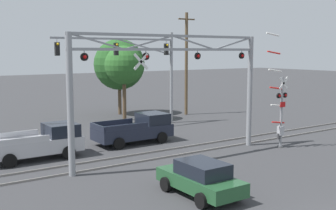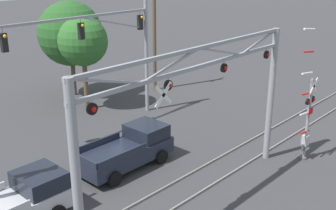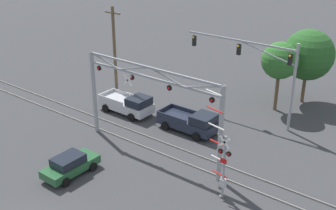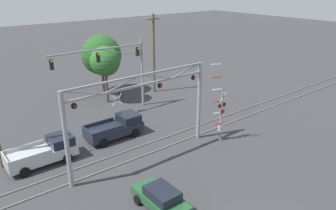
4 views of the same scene
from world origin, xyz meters
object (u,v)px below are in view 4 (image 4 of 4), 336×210
pickup_truck_lead (117,127)px  background_tree_beyond_span (101,55)px  pickup_truck_following (45,152)px  crossing_signal_mast (221,115)px  crossing_gantry (141,107)px  utility_pole_right (154,53)px  sedan_waiting (161,198)px  background_tree_far_left_verge (105,62)px  traffic_signal_span (121,63)px

pickup_truck_lead → background_tree_beyond_span: size_ratio=0.71×
pickup_truck_following → crossing_signal_mast: bearing=-23.5°
crossing_gantry → utility_pole_right: (10.37, 12.65, 0.55)m
crossing_signal_mast → pickup_truck_following: bearing=156.5°
crossing_gantry → crossing_signal_mast: crossing_signal_mast is taller
crossing_gantry → crossing_signal_mast: (6.94, -1.52, -1.96)m
sedan_waiting → background_tree_beyond_span: (7.81, 21.85, 3.93)m
crossing_gantry → background_tree_far_left_verge: crossing_gantry is taller
sedan_waiting → pickup_truck_lead: bearing=74.2°
background_tree_far_left_verge → crossing_gantry: bearing=-107.2°
traffic_signal_span → background_tree_far_left_verge: 3.28m
background_tree_beyond_span → crossing_signal_mast: bearing=-84.7°
pickup_truck_following → background_tree_beyond_span: 17.03m
crossing_signal_mast → traffic_signal_span: (-2.82, 11.22, 2.76)m
crossing_signal_mast → background_tree_far_left_verge: size_ratio=1.10×
traffic_signal_span → pickup_truck_following: bearing=-151.4°
utility_pole_right → sedan_waiting: bearing=-125.2°
traffic_signal_span → utility_pole_right: (6.25, 2.95, -0.26)m
crossing_signal_mast → pickup_truck_lead: size_ratio=1.39×
sedan_waiting → utility_pole_right: size_ratio=0.42×
pickup_truck_following → background_tree_far_left_verge: size_ratio=0.80×
crossing_signal_mast → utility_pole_right: utility_pole_right is taller
traffic_signal_span → pickup_truck_following: size_ratio=2.00×
crossing_signal_mast → background_tree_beyond_span: 17.99m
traffic_signal_span → sedan_waiting: traffic_signal_span is taller
utility_pole_right → pickup_truck_lead: bearing=-141.2°
pickup_truck_lead → background_tree_beyond_span: (4.92, 11.63, 3.77)m
background_tree_beyond_span → utility_pole_right: bearing=-35.3°
pickup_truck_lead → pickup_truck_following: bearing=-175.9°
crossing_gantry → utility_pole_right: bearing=50.6°
pickup_truck_lead → crossing_signal_mast: bearing=-43.1°
utility_pole_right → background_tree_far_left_verge: size_ratio=1.47×
pickup_truck_following → background_tree_far_left_verge: 13.92m
crossing_signal_mast → background_tree_far_left_verge: bearing=101.4°
background_tree_beyond_span → pickup_truck_lead: bearing=-112.9°
background_tree_beyond_span → traffic_signal_span: bearing=-100.2°
traffic_signal_span → sedan_waiting: size_ratio=2.55×
crossing_gantry → pickup_truck_lead: size_ratio=2.39×
pickup_truck_lead → sedan_waiting: bearing=-105.8°
pickup_truck_lead → pickup_truck_following: size_ratio=0.99×
crossing_gantry → background_tree_beyond_span: 17.09m
traffic_signal_span → sedan_waiting: (-6.63, -15.31, -4.36)m
pickup_truck_lead → background_tree_far_left_verge: (3.63, 8.33, 3.80)m
crossing_gantry → utility_pole_right: size_ratio=1.28×
pickup_truck_lead → utility_pole_right: (9.99, 8.03, 3.95)m
crossing_signal_mast → pickup_truck_lead: bearing=136.9°
background_tree_beyond_span → pickup_truck_following: bearing=-133.3°
crossing_signal_mast → pickup_truck_following: size_ratio=1.38×
crossing_signal_mast → traffic_signal_span: size_ratio=0.69×
sedan_waiting → utility_pole_right: utility_pole_right is taller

